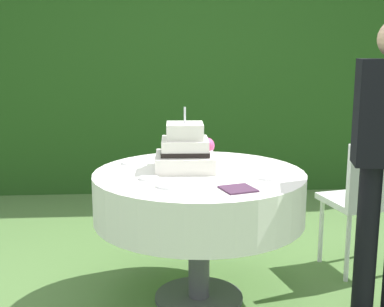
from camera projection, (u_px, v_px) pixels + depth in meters
ground_plane at (199, 298)px, 3.06m from camera, size 20.00×20.00×0.00m
foliage_hedge at (179, 46)px, 5.21m from camera, size 6.34×0.44×2.94m
cake_table at (199, 196)px, 2.93m from camera, size 1.19×1.19×0.77m
wedding_cake at (186, 151)px, 2.96m from camera, size 0.36×0.35×0.36m
serving_plate_near at (131, 163)px, 3.12m from camera, size 0.12×0.12×0.01m
serving_plate_far at (168, 186)px, 2.60m from camera, size 0.12×0.12×0.01m
serving_plate_left at (149, 178)px, 2.75m from camera, size 0.11×0.11×0.01m
serving_plate_right at (267, 177)px, 2.76m from camera, size 0.11×0.11×0.01m
napkin_stack at (238, 189)px, 2.55m from camera, size 0.19×0.19×0.01m
garden_chair at (365, 194)px, 3.30m from camera, size 0.48×0.48×0.89m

